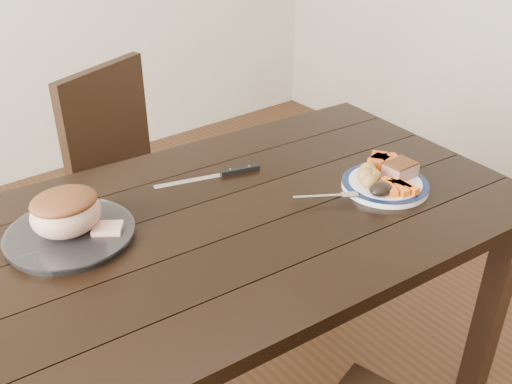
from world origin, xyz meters
TOP-DOWN VIEW (x-y plane):
  - dining_table at (0.00, 0.00)m, footprint 1.67×1.03m
  - chair_far at (0.08, 0.73)m, footprint 0.55×0.56m
  - dinner_plate at (0.44, -0.16)m, footprint 0.24×0.24m
  - plate_rim at (0.44, -0.16)m, footprint 0.24×0.24m
  - serving_platter at (-0.37, 0.15)m, footprint 0.31×0.31m
  - pork_slice at (0.49, -0.16)m, footprint 0.09×0.07m
  - roasted_potatoes at (0.40, -0.13)m, footprint 0.09×0.09m
  - carrot_batons at (0.43, -0.21)m, footprint 0.08×0.11m
  - pumpkin_wedges at (0.49, -0.09)m, footprint 0.09×0.09m
  - dark_mushroom at (0.37, -0.20)m, footprint 0.07×0.05m
  - fork at (0.26, -0.12)m, footprint 0.16×0.11m
  - roast_joint at (-0.37, 0.15)m, footprint 0.17×0.15m
  - cut_slice at (-0.29, 0.09)m, footprint 0.09×0.09m
  - carving_knife at (0.13, 0.18)m, footprint 0.31×0.11m

SIDE VIEW (x-z plane):
  - chair_far at x=0.08m, z-range 0.06..0.99m
  - dining_table at x=0.00m, z-range 0.28..1.03m
  - carving_knife at x=0.13m, z-range 0.75..0.76m
  - dinner_plate at x=0.44m, z-range 0.75..0.77m
  - serving_platter at x=-0.37m, z-range 0.75..0.77m
  - plate_rim at x=0.44m, z-range 0.76..0.78m
  - fork at x=0.26m, z-range 0.77..0.77m
  - cut_slice at x=-0.29m, z-range 0.77..0.78m
  - carrot_batons at x=0.43m, z-range 0.77..0.79m
  - dark_mushroom at x=0.37m, z-range 0.77..0.80m
  - pork_slice at x=0.49m, z-range 0.77..0.81m
  - pumpkin_wedges at x=0.49m, z-range 0.77..0.81m
  - roasted_potatoes at x=0.40m, z-range 0.77..0.81m
  - roast_joint at x=-0.37m, z-range 0.77..0.88m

